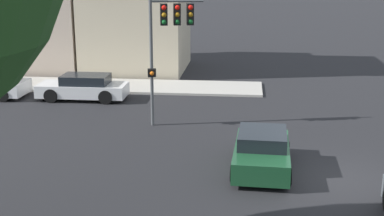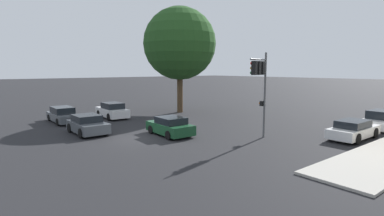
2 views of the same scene
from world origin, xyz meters
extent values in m
plane|color=black|center=(0.00, 0.00, 0.00)|extent=(300.00, 300.00, 0.00)
cylinder|color=#4C3823|center=(-8.24, 9.97, 2.29)|extent=(0.63, 0.63, 4.58)
sphere|color=#234C1E|center=(-8.24, 9.97, 7.52)|extent=(7.83, 7.83, 7.83)
cylinder|color=#515456|center=(5.39, 7.11, 2.94)|extent=(0.14, 0.14, 5.89)
cylinder|color=#515456|center=(5.63, 6.02, 5.39)|extent=(0.58, 2.20, 0.10)
cube|color=black|center=(5.51, 6.57, 4.84)|extent=(0.36, 0.36, 0.90)
sphere|color=red|center=(5.32, 6.53, 5.14)|extent=(0.20, 0.20, 0.20)
sphere|color=#99660F|center=(5.32, 6.53, 4.84)|extent=(0.20, 0.20, 0.20)
sphere|color=#0F511E|center=(5.32, 6.53, 4.54)|extent=(0.20, 0.20, 0.20)
cube|color=black|center=(5.63, 6.02, 4.84)|extent=(0.36, 0.36, 0.90)
sphere|color=red|center=(5.45, 5.98, 5.14)|extent=(0.20, 0.20, 0.20)
sphere|color=#99660F|center=(5.45, 5.98, 4.84)|extent=(0.20, 0.20, 0.20)
sphere|color=#0F511E|center=(5.45, 5.98, 4.54)|extent=(0.20, 0.20, 0.20)
cube|color=black|center=(5.75, 5.48, 4.84)|extent=(0.36, 0.36, 0.90)
sphere|color=red|center=(5.57, 5.44, 5.14)|extent=(0.20, 0.20, 0.20)
sphere|color=#99660F|center=(5.57, 5.44, 4.84)|extent=(0.20, 0.20, 0.20)
sphere|color=#0F511E|center=(5.57, 5.44, 4.54)|extent=(0.20, 0.20, 0.20)
cube|color=black|center=(5.21, 7.07, 2.40)|extent=(0.29, 0.39, 0.35)
sphere|color=orange|center=(5.08, 7.04, 2.40)|extent=(0.18, 0.18, 0.18)
cube|color=#194728|center=(0.60, 2.45, 0.52)|extent=(3.99, 2.02, 0.70)
cube|color=black|center=(0.76, 2.44, 1.11)|extent=(2.10, 1.72, 0.47)
cylinder|color=black|center=(-0.65, 1.63, 0.31)|extent=(0.64, 0.25, 0.63)
cylinder|color=black|center=(-0.58, 3.37, 0.31)|extent=(0.64, 0.25, 0.63)
cylinder|color=black|center=(1.77, 1.52, 0.31)|extent=(0.64, 0.25, 0.63)
cylinder|color=black|center=(1.85, 3.27, 0.31)|extent=(0.64, 0.25, 0.63)
cube|color=silver|center=(-9.36, 2.47, 0.57)|extent=(4.48, 2.00, 0.77)
cube|color=black|center=(-9.18, 2.47, 1.24)|extent=(2.36, 1.69, 0.56)
cylinder|color=black|center=(-10.76, 1.68, 0.34)|extent=(0.69, 0.25, 0.68)
cylinder|color=black|center=(-10.69, 3.38, 0.34)|extent=(0.69, 0.25, 0.68)
cylinder|color=black|center=(-8.03, 1.57, 0.34)|extent=(0.69, 0.25, 0.68)
cylinder|color=black|center=(-7.96, 3.27, 0.34)|extent=(0.69, 0.25, 0.68)
cube|color=#4C5156|center=(-9.86, -1.99, 0.48)|extent=(4.72, 1.84, 0.63)
cube|color=black|center=(-10.05, -1.99, 1.09)|extent=(2.46, 1.61, 0.57)
cylinder|color=black|center=(-8.39, -1.16, 0.30)|extent=(0.61, 0.23, 0.61)
cylinder|color=black|center=(-8.41, -2.85, 0.30)|extent=(0.61, 0.23, 0.61)
cylinder|color=black|center=(-11.31, -1.13, 0.30)|extent=(0.61, 0.23, 0.61)
cylinder|color=black|center=(-11.33, -2.82, 0.30)|extent=(0.61, 0.23, 0.61)
cube|color=#4C5156|center=(-3.63, -2.03, 0.54)|extent=(3.99, 1.95, 0.70)
cube|color=black|center=(-3.79, -2.03, 1.14)|extent=(2.07, 1.71, 0.50)
cylinder|color=black|center=(-2.40, -1.11, 0.35)|extent=(0.70, 0.22, 0.70)
cylinder|color=black|center=(-2.40, -2.94, 0.35)|extent=(0.70, 0.22, 0.70)
cylinder|color=black|center=(-4.87, -1.11, 0.35)|extent=(0.70, 0.22, 0.70)
cylinder|color=black|center=(-4.87, -2.94, 0.35)|extent=(0.70, 0.22, 0.70)
cube|color=silver|center=(9.57, 11.55, 0.52)|extent=(1.78, 4.61, 0.64)
cube|color=black|center=(9.57, 11.36, 1.08)|extent=(1.56, 2.40, 0.48)
cylinder|color=black|center=(8.74, 12.97, 0.36)|extent=(0.22, 0.71, 0.71)
cylinder|color=black|center=(10.40, 12.98, 0.36)|extent=(0.22, 0.71, 0.71)
cylinder|color=black|center=(8.74, 10.12, 0.36)|extent=(0.22, 0.71, 0.71)
cylinder|color=black|center=(10.40, 10.12, 0.36)|extent=(0.22, 0.71, 0.71)
cube|color=silver|center=(9.57, 16.81, 0.54)|extent=(1.99, 4.31, 0.70)
cube|color=black|center=(9.57, 16.64, 1.21)|extent=(1.73, 2.25, 0.64)
cylinder|color=black|center=(8.68, 18.16, 0.34)|extent=(0.23, 0.68, 0.68)
cylinder|color=black|center=(8.64, 15.50, 0.34)|extent=(0.23, 0.68, 0.68)
camera|label=1|loc=(-16.89, 3.05, 6.94)|focal=50.00mm
camera|label=2|loc=(18.22, -9.77, 4.76)|focal=28.00mm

